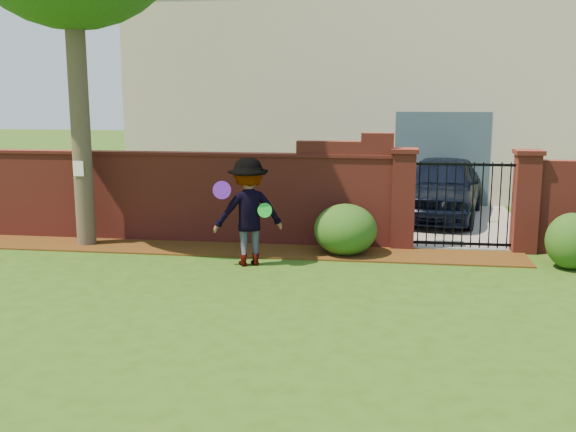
# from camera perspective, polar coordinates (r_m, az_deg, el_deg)

# --- Properties ---
(ground) EXTENTS (80.00, 80.00, 0.01)m
(ground) POSITION_cam_1_polar(r_m,az_deg,el_deg) (9.18, -5.02, -8.00)
(ground) COLOR #294C13
(ground) RESTS_ON ground
(mulch_bed) EXTENTS (11.10, 1.08, 0.03)m
(mulch_bed) POSITION_cam_1_polar(r_m,az_deg,el_deg) (12.51, -5.80, -2.85)
(mulch_bed) COLOR #3B210A
(mulch_bed) RESTS_ON ground
(brick_wall) EXTENTS (8.70, 0.31, 2.16)m
(brick_wall) POSITION_cam_1_polar(r_m,az_deg,el_deg) (13.25, -9.64, 1.83)
(brick_wall) COLOR maroon
(brick_wall) RESTS_ON ground
(pillar_left) EXTENTS (0.50, 0.50, 1.88)m
(pillar_left) POSITION_cam_1_polar(r_m,az_deg,el_deg) (12.62, 9.80, 1.52)
(pillar_left) COLOR maroon
(pillar_left) RESTS_ON ground
(pillar_right) EXTENTS (0.50, 0.50, 1.88)m
(pillar_right) POSITION_cam_1_polar(r_m,az_deg,el_deg) (12.88, 19.63, 1.24)
(pillar_right) COLOR maroon
(pillar_right) RESTS_ON ground
(iron_gate) EXTENTS (1.78, 0.03, 1.60)m
(iron_gate) POSITION_cam_1_polar(r_m,az_deg,el_deg) (12.72, 14.74, 0.93)
(iron_gate) COLOR black
(iron_gate) RESTS_ON ground
(driveway) EXTENTS (3.20, 8.00, 0.01)m
(driveway) POSITION_cam_1_polar(r_m,az_deg,el_deg) (16.79, 13.10, 0.35)
(driveway) COLOR gray
(driveway) RESTS_ON ground
(house) EXTENTS (12.40, 6.40, 6.30)m
(house) POSITION_cam_1_polar(r_m,az_deg,el_deg) (20.49, 5.43, 11.26)
(house) COLOR beige
(house) RESTS_ON ground
(car) EXTENTS (2.46, 4.48, 1.45)m
(car) POSITION_cam_1_polar(r_m,az_deg,el_deg) (15.68, 12.86, 2.31)
(car) COLOR black
(car) RESTS_ON ground
(paper_notice) EXTENTS (0.20, 0.01, 0.28)m
(paper_notice) POSITION_cam_1_polar(r_m,az_deg,el_deg) (13.03, -17.47, 3.89)
(paper_notice) COLOR white
(paper_notice) RESTS_ON tree
(shrub_left) EXTENTS (1.14, 1.14, 0.93)m
(shrub_left) POSITION_cam_1_polar(r_m,az_deg,el_deg) (12.05, 4.92, -1.17)
(shrub_left) COLOR #174514
(shrub_left) RESTS_ON ground
(shrub_middle) EXTENTS (0.86, 0.86, 0.94)m
(shrub_middle) POSITION_cam_1_polar(r_m,az_deg,el_deg) (12.02, 23.09, -1.99)
(shrub_middle) COLOR #174514
(shrub_middle) RESTS_ON ground
(man) EXTENTS (1.35, 1.07, 1.83)m
(man) POSITION_cam_1_polar(r_m,az_deg,el_deg) (11.23, -3.39, 0.32)
(man) COLOR gray
(man) RESTS_ON ground
(frisbee_purple) EXTENTS (0.31, 0.16, 0.30)m
(frisbee_purple) POSITION_cam_1_polar(r_m,az_deg,el_deg) (11.01, -5.67, 2.22)
(frisbee_purple) COLOR #5C1CB4
(frisbee_purple) RESTS_ON man
(frisbee_green) EXTENTS (0.25, 0.07, 0.24)m
(frisbee_green) POSITION_cam_1_polar(r_m,az_deg,el_deg) (11.03, -1.99, 0.49)
(frisbee_green) COLOR green
(frisbee_green) RESTS_ON man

